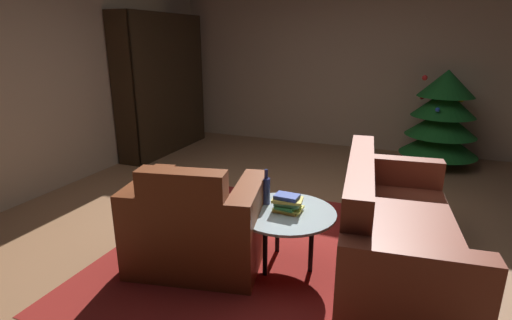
{
  "coord_description": "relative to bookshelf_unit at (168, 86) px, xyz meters",
  "views": [
    {
      "loc": [
        0.95,
        -3.07,
        1.69
      ],
      "look_at": [
        -0.24,
        -0.13,
        0.7
      ],
      "focal_mm": 27.66,
      "sensor_mm": 36.0,
      "label": 1
    }
  ],
  "objects": [
    {
      "name": "coffee_table",
      "position": [
        2.72,
        -2.56,
        -0.57
      ],
      "size": [
        0.75,
        0.75,
        0.45
      ],
      "color": "black",
      "rests_on": "ground"
    },
    {
      "name": "wall_back",
      "position": [
        2.57,
        1.18,
        0.35
      ],
      "size": [
        5.73,
        0.06,
        2.66
      ],
      "primitive_type": "cube",
      "color": "tan",
      "rests_on": "ground"
    },
    {
      "name": "couch_red",
      "position": [
        3.48,
        -2.35,
        -0.68
      ],
      "size": [
        0.98,
        1.89,
        0.86
      ],
      "color": "maroon",
      "rests_on": "ground"
    },
    {
      "name": "area_rug",
      "position": [
        2.64,
        -2.5,
        -0.98
      ],
      "size": [
        2.63,
        2.58,
        0.01
      ],
      "primitive_type": "cube",
      "color": "maroon",
      "rests_on": "ground"
    },
    {
      "name": "bookshelf_unit",
      "position": [
        0.0,
        0.0,
        0.0
      ],
      "size": [
        0.38,
        1.76,
        2.02
      ],
      "color": "black",
      "rests_on": "ground"
    },
    {
      "name": "armchair_red",
      "position": [
        2.09,
        -2.78,
        -0.67
      ],
      "size": [
        1.1,
        0.93,
        0.85
      ],
      "color": "brown",
      "rests_on": "ground"
    },
    {
      "name": "book_stack_on_table",
      "position": [
        2.73,
        -2.55,
        -0.47
      ],
      "size": [
        0.24,
        0.18,
        0.13
      ],
      "color": "gold",
      "rests_on": "coffee_table"
    },
    {
      "name": "decorated_tree",
      "position": [
        3.89,
        0.63,
        -0.33
      ],
      "size": [
        1.01,
        1.01,
        1.29
      ],
      "color": "brown",
      "rests_on": "ground"
    },
    {
      "name": "ground_plane",
      "position": [
        2.57,
        -2.06,
        -0.98
      ],
      "size": [
        7.72,
        7.72,
        0.0
      ],
      "primitive_type": "plane",
      "color": "#9D6C48"
    },
    {
      "name": "wall_left",
      "position": [
        -0.26,
        -2.06,
        0.35
      ],
      "size": [
        0.06,
        6.55,
        2.66
      ],
      "primitive_type": "cube",
      "color": "tan",
      "rests_on": "ground"
    },
    {
      "name": "bottle_on_table",
      "position": [
        2.53,
        -2.48,
        -0.42
      ],
      "size": [
        0.07,
        0.07,
        0.28
      ],
      "color": "navy",
      "rests_on": "coffee_table"
    }
  ]
}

